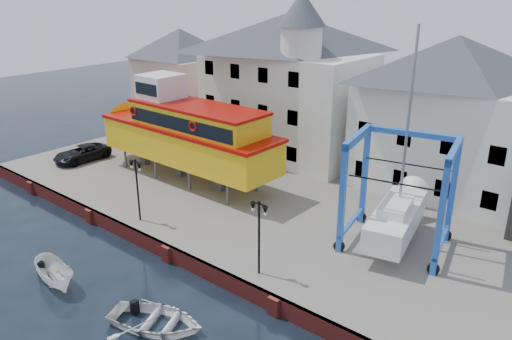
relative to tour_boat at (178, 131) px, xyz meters
The scene contains 13 objects.
ground 12.41m from the tour_boat, 46.36° to the right, with size 140.00×140.00×0.00m, color black.
hardstanding 9.38m from the tour_boat, 18.81° to the left, with size 44.00×22.00×1.00m, color #6C665C.
quay_wall 12.16m from the tour_boat, 46.00° to the right, with size 44.00×0.47×1.00m.
building_pink 14.06m from the tour_boat, 136.12° to the left, with size 8.00×7.00×10.30m.
building_white_main 10.86m from the tour_boat, 73.20° to the left, with size 14.00×8.30×14.00m.
building_white_right 20.10m from the tour_boat, 32.30° to the left, with size 12.00×8.00×11.20m.
lamp_post_left 8.13m from the tour_boat, 61.12° to the right, with size 1.12×0.32×4.20m.
lamp_post_right 15.64m from the tour_boat, 27.04° to the right, with size 1.12×0.32×4.20m.
tour_boat is the anchor object (origin of this frame).
travel_lift 18.06m from the tour_boat, ahead, with size 6.64×8.55×12.54m.
van 10.23m from the tour_boat, 162.55° to the right, with size 2.26×4.89×1.36m, color black.
motorboat_a 15.43m from the tour_boat, 69.93° to the right, with size 1.42×3.79×1.46m, color white.
motorboat_b 18.17m from the tour_boat, 46.35° to the right, with size 3.42×4.78×0.99m, color white.
Camera 1 is at (20.49, -16.57, 15.44)m, focal length 35.00 mm.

